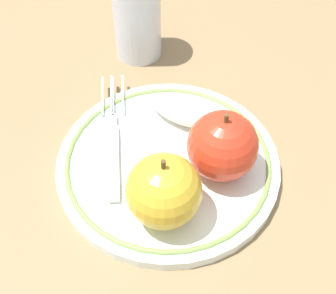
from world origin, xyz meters
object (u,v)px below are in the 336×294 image
Objects in this scene: apple_slice_front at (178,110)px; drinking_glass at (137,16)px; plate at (168,163)px; fork at (113,136)px; apple_red_whole at (222,146)px; apple_second_whole at (164,191)px.

drinking_glass is at bearing 144.76° from apple_slice_front.
fork reaches higher than plate.
drinking_glass reaches higher than fork.
drinking_glass is (-0.10, -0.13, 0.04)m from fork.
drinking_glass reaches higher than apple_red_whole.
apple_red_whole is 0.70× the size of drinking_glass.
apple_second_whole is 0.13m from apple_slice_front.
apple_red_whole is 0.47× the size of fork.
apple_second_whole is 0.26m from drinking_glass.
drinking_glass is (-0.11, -0.24, 0.01)m from apple_second_whole.
apple_slice_front is at bearing -132.29° from plate.
drinking_glass reaches higher than plate.
apple_second_whole is 1.09× the size of apple_slice_front.
fork is at bearing -51.89° from apple_red_whole.
plate is 2.96× the size of apple_second_whole.
fork is at bearing -90.99° from apple_second_whole.
apple_red_whole is 0.13m from fork.
apple_second_whole is at bearing -154.07° from fork.
drinking_glass is (-0.07, -0.19, 0.05)m from plate.
apple_red_whole is at bearing -114.97° from fork.
apple_second_whole is 0.12m from fork.
fork is (-0.00, -0.11, -0.03)m from apple_second_whole.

